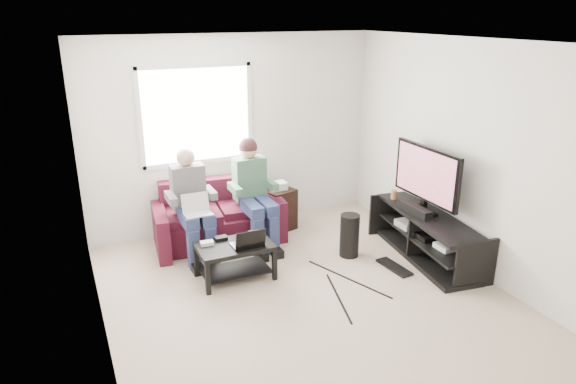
{
  "coord_description": "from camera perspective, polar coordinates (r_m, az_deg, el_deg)",
  "views": [
    {
      "loc": [
        -2.16,
        -4.18,
        2.86
      ],
      "look_at": [
        0.04,
        0.6,
        1.0
      ],
      "focal_mm": 32.0,
      "sensor_mm": 36.0,
      "label": 1
    }
  ],
  "objects": [
    {
      "name": "console_white",
      "position": [
        6.18,
        17.49,
        -5.71
      ],
      "size": [
        0.3,
        0.22,
        0.06
      ],
      "primitive_type": "cube",
      "color": "silver",
      "rests_on": "tv_stand"
    },
    {
      "name": "tv_stand",
      "position": [
        6.48,
        15.09,
        -5.0
      ],
      "size": [
        0.73,
        1.75,
        0.56
      ],
      "color": "black",
      "rests_on": "floor"
    },
    {
      "name": "tv",
      "position": [
        6.28,
        15.11,
        1.74
      ],
      "size": [
        0.12,
        1.1,
        0.81
      ],
      "color": "black",
      "rests_on": "tv_stand"
    },
    {
      "name": "keyboard_floor",
      "position": [
        6.22,
        11.71,
        -8.17
      ],
      "size": [
        0.2,
        0.51,
        0.03
      ],
      "primitive_type": "cube",
      "rotation": [
        0.0,
        0.0,
        0.08
      ],
      "color": "black",
      "rests_on": "floor"
    },
    {
      "name": "ceiling",
      "position": [
        4.71,
        2.77,
        16.3
      ],
      "size": [
        4.5,
        4.5,
        0.0
      ],
      "primitive_type": "plane",
      "rotation": [
        3.14,
        0.0,
        0.0
      ],
      "color": "white",
      "rests_on": "wall_back"
    },
    {
      "name": "controller_b",
      "position": [
        5.87,
        -7.46,
        -5.11
      ],
      "size": [
        0.14,
        0.09,
        0.04
      ],
      "primitive_type": "cube",
      "rotation": [
        0.0,
        0.0,
        0.03
      ],
      "color": "black",
      "rests_on": "coffee_table"
    },
    {
      "name": "soundbar",
      "position": [
        6.34,
        13.97,
        -1.91
      ],
      "size": [
        0.12,
        0.5,
        0.1
      ],
      "primitive_type": "cube",
      "color": "black",
      "rests_on": "tv_stand"
    },
    {
      "name": "window",
      "position": [
        6.74,
        -10.1,
        8.41
      ],
      "size": [
        1.48,
        0.04,
        1.28
      ],
      "color": "white",
      "rests_on": "wall_back"
    },
    {
      "name": "coffee_table",
      "position": [
        5.79,
        -5.92,
        -6.8
      ],
      "size": [
        0.83,
        0.51,
        0.41
      ],
      "color": "black",
      "rests_on": "floor"
    },
    {
      "name": "laptop_black",
      "position": [
        5.66,
        -4.58,
        -4.83
      ],
      "size": [
        0.34,
        0.24,
        0.24
      ],
      "primitive_type": null,
      "rotation": [
        0.0,
        0.0,
        0.0
      ],
      "color": "black",
      "rests_on": "coffee_table"
    },
    {
      "name": "console_grey",
      "position": [
        6.65,
        13.53,
        -3.39
      ],
      "size": [
        0.34,
        0.26,
        0.08
      ],
      "primitive_type": "cube",
      "color": "gray",
      "rests_on": "tv_stand"
    },
    {
      "name": "end_table",
      "position": [
        7.05,
        -1.1,
        -1.77
      ],
      "size": [
        0.39,
        0.39,
        0.67
      ],
      "color": "black",
      "rests_on": "floor"
    },
    {
      "name": "subwoofer",
      "position": [
        6.33,
        6.85,
        -4.82
      ],
      "size": [
        0.24,
        0.24,
        0.54
      ],
      "primitive_type": "cylinder",
      "color": "black",
      "rests_on": "floor"
    },
    {
      "name": "floor",
      "position": [
        5.5,
        2.32,
        -11.84
      ],
      "size": [
        4.5,
        4.5,
        0.0
      ],
      "primitive_type": "plane",
      "color": "#C0AF95",
      "rests_on": "ground"
    },
    {
      "name": "person_left",
      "position": [
        6.26,
        -10.64,
        -0.89
      ],
      "size": [
        0.4,
        0.7,
        1.32
      ],
      "color": "navy",
      "rests_on": "sofa"
    },
    {
      "name": "sofa",
      "position": [
        6.75,
        -7.73,
        -3.02
      ],
      "size": [
        1.75,
        0.92,
        0.78
      ],
      "color": "#43101F",
      "rests_on": "floor"
    },
    {
      "name": "console_black",
      "position": [
        6.41,
        15.43,
        -4.51
      ],
      "size": [
        0.38,
        0.3,
        0.07
      ],
      "primitive_type": "cube",
      "color": "black",
      "rests_on": "tv_stand"
    },
    {
      "name": "laptop_silver",
      "position": [
        6.04,
        -10.02,
        -1.92
      ],
      "size": [
        0.35,
        0.27,
        0.24
      ],
      "primitive_type": null,
      "rotation": [
        0.0,
        0.0,
        -0.16
      ],
      "color": "silver",
      "rests_on": "person_left"
    },
    {
      "name": "controller_a",
      "position": [
        5.77,
        -8.99,
        -5.63
      ],
      "size": [
        0.15,
        0.1,
        0.04
      ],
      "primitive_type": "cube",
      "rotation": [
        0.0,
        0.0,
        -0.09
      ],
      "color": "silver",
      "rests_on": "coffee_table"
    },
    {
      "name": "wall_left",
      "position": [
        4.46,
        -21.02,
        -2.35
      ],
      "size": [
        0.0,
        4.5,
        4.5
      ],
      "primitive_type": "plane",
      "rotation": [
        1.57,
        0.0,
        1.57
      ],
      "color": "silver",
      "rests_on": "floor"
    },
    {
      "name": "person_right",
      "position": [
        6.47,
        -3.87,
        0.68
      ],
      "size": [
        0.4,
        0.71,
        1.36
      ],
      "color": "navy",
      "rests_on": "sofa"
    },
    {
      "name": "wall_front",
      "position": [
        3.29,
        20.98,
        -10.26
      ],
      "size": [
        4.5,
        0.0,
        4.5
      ],
      "primitive_type": "plane",
      "rotation": [
        -1.57,
        0.0,
        0.0
      ],
      "color": "silver",
      "rests_on": "floor"
    },
    {
      "name": "wall_right",
      "position": [
        6.1,
        19.53,
        3.53
      ],
      "size": [
        0.0,
        4.5,
        4.5
      ],
      "primitive_type": "plane",
      "rotation": [
        1.57,
        0.0,
        -1.57
      ],
      "color": "silver",
      "rests_on": "floor"
    },
    {
      "name": "drink_cup",
      "position": [
        6.77,
        11.69,
        -0.27
      ],
      "size": [
        0.08,
        0.08,
        0.12
      ],
      "primitive_type": "cylinder",
      "color": "#996842",
      "rests_on": "tv_stand"
    },
    {
      "name": "controller_c",
      "position": [
        5.96,
        -3.7,
        -4.58
      ],
      "size": [
        0.15,
        0.1,
        0.04
      ],
      "primitive_type": "cube",
      "rotation": [
        0.0,
        0.0,
        -0.08
      ],
      "color": "gray",
      "rests_on": "coffee_table"
    },
    {
      "name": "wall_back",
      "position": [
        6.96,
        -6.0,
        6.42
      ],
      "size": [
        4.5,
        0.0,
        4.5
      ],
      "primitive_type": "plane",
      "rotation": [
        1.57,
        0.0,
        0.0
      ],
      "color": "silver",
      "rests_on": "floor"
    }
  ]
}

